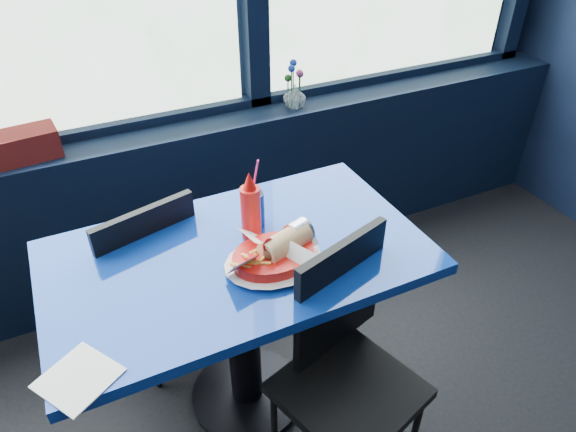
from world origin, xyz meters
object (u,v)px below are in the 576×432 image
(soda_cup, at_px, (253,208))
(chair_near_front, at_px, (344,355))
(flower_vase, at_px, (295,94))
(ketchup_bottle, at_px, (251,209))
(chair_near_back, at_px, (158,271))
(near_table, at_px, (240,294))
(food_basket, at_px, (275,254))

(soda_cup, bearing_deg, chair_near_front, -76.09)
(flower_vase, height_order, ketchup_bottle, flower_vase)
(chair_near_back, xyz_separation_m, soda_cup, (0.32, -0.21, 0.33))
(chair_near_back, distance_m, ketchup_bottle, 0.54)
(near_table, distance_m, food_basket, 0.26)
(chair_near_front, height_order, chair_near_back, chair_near_front)
(flower_vase, height_order, soda_cup, flower_vase)
(chair_near_back, relative_size, flower_vase, 3.77)
(near_table, distance_m, ketchup_bottle, 0.31)
(ketchup_bottle, bearing_deg, near_table, -141.51)
(flower_vase, relative_size, ketchup_bottle, 0.92)
(food_basket, xyz_separation_m, ketchup_bottle, (-0.01, 0.16, 0.07))
(flower_vase, bearing_deg, soda_cup, -125.61)
(soda_cup, bearing_deg, food_basket, -95.21)
(near_table, height_order, chair_near_front, chair_near_front)
(soda_cup, bearing_deg, near_table, -131.76)
(near_table, height_order, soda_cup, soda_cup)
(ketchup_bottle, bearing_deg, soda_cup, 62.53)
(ketchup_bottle, relative_size, soda_cup, 0.93)
(chair_near_front, relative_size, ketchup_bottle, 3.53)
(chair_near_back, distance_m, flower_vase, 1.04)
(near_table, relative_size, food_basket, 4.12)
(chair_near_back, xyz_separation_m, flower_vase, (0.83, 0.50, 0.38))
(chair_near_back, height_order, flower_vase, flower_vase)
(near_table, height_order, flower_vase, flower_vase)
(chair_near_front, xyz_separation_m, chair_near_back, (-0.43, 0.66, -0.01))
(chair_near_back, xyz_separation_m, food_basket, (0.30, -0.43, 0.30))
(food_basket, height_order, soda_cup, soda_cup)
(chair_near_front, distance_m, ketchup_bottle, 0.55)
(chair_near_front, bearing_deg, flower_vase, 54.12)
(chair_near_front, bearing_deg, near_table, 106.81)
(chair_near_back, bearing_deg, chair_near_front, 108.55)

